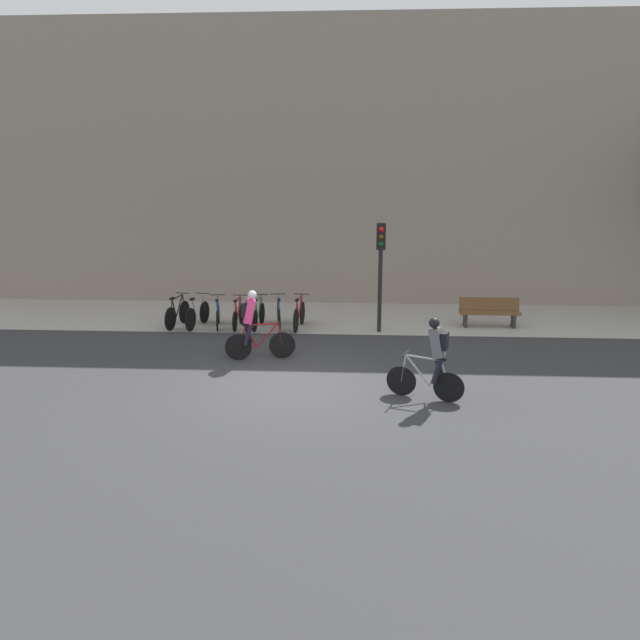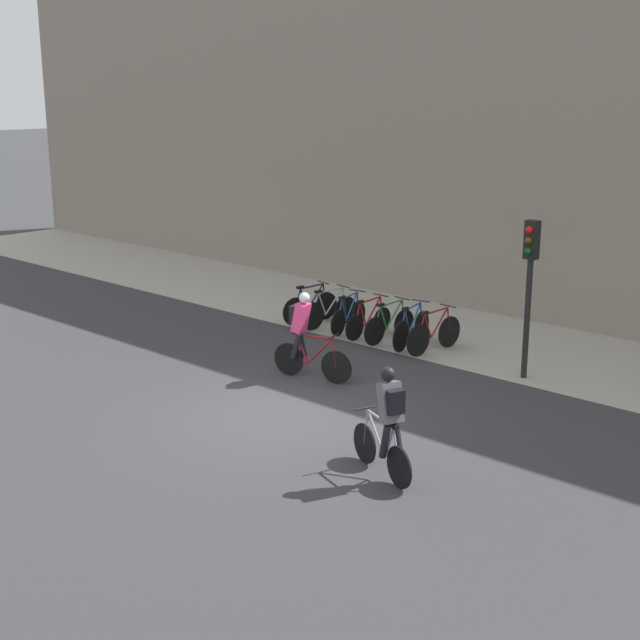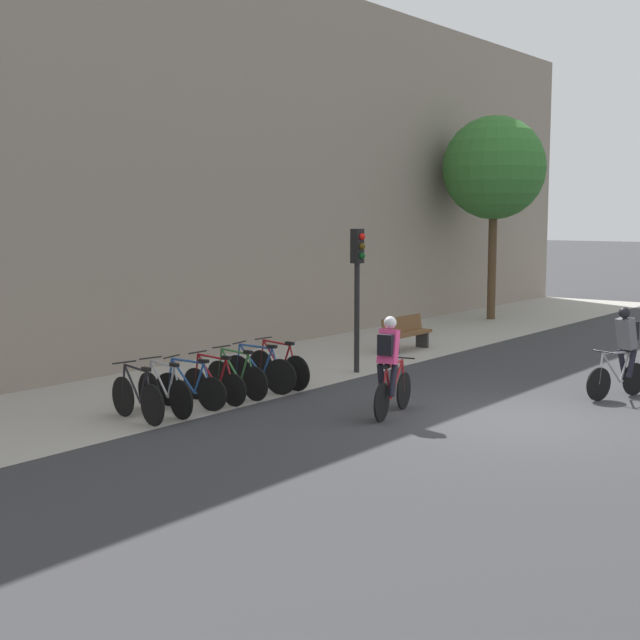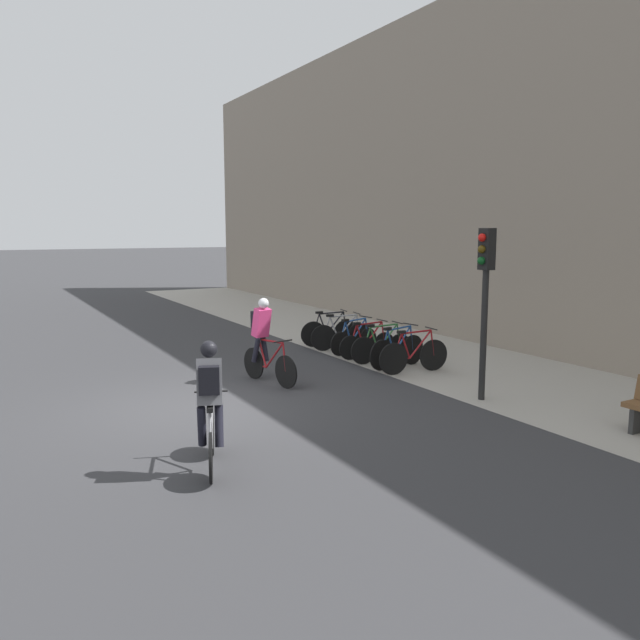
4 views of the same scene
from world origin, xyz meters
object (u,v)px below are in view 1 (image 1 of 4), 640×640
object	(u,v)px
parked_bike_2	(218,315)
bench	(489,312)
traffic_light_pole	(381,257)
cyclist_pink	(253,323)
parked_bike_6	(299,315)
parked_bike_4	(258,315)
cyclist_grey	(434,356)
parked_bike_1	(198,314)
parked_bike_3	(238,315)
parked_bike_5	(279,315)
parked_bike_0	(177,314)

from	to	relation	value
parked_bike_2	bench	size ratio (longest dim) A/B	0.86
traffic_light_pole	cyclist_pink	bearing A→B (deg)	-137.62
parked_bike_6	bench	bearing A→B (deg)	5.50
parked_bike_4	traffic_light_pole	size ratio (longest dim) A/B	0.52
cyclist_pink	parked_bike_2	distance (m)	3.69
cyclist_pink	cyclist_grey	world-z (taller)	cyclist_pink
parked_bike_2	bench	bearing A→B (deg)	3.85
cyclist_grey	parked_bike_1	bearing A→B (deg)	137.47
cyclist_pink	parked_bike_6	world-z (taller)	cyclist_pink
traffic_light_pole	parked_bike_3	bearing A→B (deg)	176.37
cyclist_pink	parked_bike_4	xyz separation A→B (m)	(-0.38, 3.26, -0.55)
parked_bike_1	traffic_light_pole	world-z (taller)	traffic_light_pole
traffic_light_pole	bench	xyz separation A→B (m)	(3.39, 0.83, -1.76)
cyclist_pink	cyclist_grey	size ratio (longest dim) A/B	1.01
parked_bike_6	traffic_light_pole	size ratio (longest dim) A/B	0.55
parked_bike_3	parked_bike_5	world-z (taller)	parked_bike_5
parked_bike_0	cyclist_pink	bearing A→B (deg)	-48.67
parked_bike_5	cyclist_grey	bearing A→B (deg)	-56.26
parked_bike_1	traffic_light_pole	bearing A→B (deg)	-2.83
parked_bike_2	parked_bike_5	xyz separation A→B (m)	(1.87, 0.00, 0.03)
parked_bike_2	traffic_light_pole	distance (m)	5.25
cyclist_grey	parked_bike_0	world-z (taller)	cyclist_grey
parked_bike_3	bench	distance (m)	7.69
parked_bike_3	parked_bike_2	bearing A→B (deg)	179.90
cyclist_pink	traffic_light_pole	xyz separation A→B (m)	(3.28, 2.99, 1.29)
parked_bike_0	parked_bike_3	distance (m)	1.87
parked_bike_3	parked_bike_5	bearing A→B (deg)	0.07
parked_bike_3	cyclist_grey	bearing A→B (deg)	-48.68
cyclist_grey	parked_bike_4	bearing A→B (deg)	127.73
bench	parked_bike_3	bearing A→B (deg)	-175.83
parked_bike_4	traffic_light_pole	distance (m)	4.10
parked_bike_0	traffic_light_pole	bearing A→B (deg)	-2.55
cyclist_grey	parked_bike_6	xyz separation A→B (m)	(-3.33, 5.91, -0.53)
cyclist_grey	bench	bearing A→B (deg)	69.08
parked_bike_1	parked_bike_4	size ratio (longest dim) A/B	1.01
parked_bike_5	parked_bike_6	distance (m)	0.62
parked_bike_0	parked_bike_5	distance (m)	3.12
cyclist_grey	parked_bike_5	xyz separation A→B (m)	(-3.95, 5.91, -0.53)
parked_bike_3	parked_bike_4	xyz separation A→B (m)	(0.62, 0.00, 0.02)
parked_bike_3	traffic_light_pole	distance (m)	4.67
parked_bike_5	bench	world-z (taller)	parked_bike_5
parked_bike_1	parked_bike_6	size ratio (longest dim) A/B	0.97
cyclist_grey	bench	size ratio (longest dim) A/B	0.97
parked_bike_3	bench	size ratio (longest dim) A/B	0.89
parked_bike_5	parked_bike_6	bearing A→B (deg)	-0.02
parked_bike_2	parked_bike_0	bearing A→B (deg)	179.95
parked_bike_2	parked_bike_3	bearing A→B (deg)	-0.10
cyclist_pink	parked_bike_0	xyz separation A→B (m)	(-2.87, 3.27, -0.53)
parked_bike_5	parked_bike_3	bearing A→B (deg)	-179.93
cyclist_grey	parked_bike_3	bearing A→B (deg)	131.32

